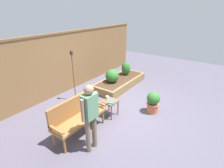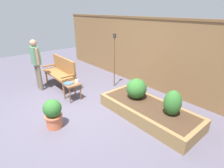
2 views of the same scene
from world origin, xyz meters
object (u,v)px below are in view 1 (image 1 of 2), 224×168
(shrub_near_bench, at_px, (112,76))
(shrub_far_corner, at_px, (126,68))
(tiki_torch, at_px, (73,67))
(person_by_bench, at_px, (90,113))
(side_table, at_px, (110,103))
(book_on_table, at_px, (111,102))
(cup_on_table, at_px, (107,97))
(potted_boxwood, at_px, (153,102))
(garden_bench, at_px, (77,114))

(shrub_near_bench, bearing_deg, shrub_far_corner, 0.00)
(tiki_torch, bearing_deg, person_by_bench, -124.77)
(side_table, distance_m, shrub_far_corner, 2.68)
(side_table, height_order, tiki_torch, tiki_torch)
(book_on_table, relative_size, shrub_near_bench, 0.44)
(cup_on_table, distance_m, shrub_far_corner, 2.58)
(potted_boxwood, distance_m, shrub_near_bench, 2.02)
(person_by_bench, bearing_deg, cup_on_table, 23.32)
(side_table, relative_size, shrub_near_bench, 0.95)
(potted_boxwood, height_order, shrub_near_bench, shrub_near_bench)
(potted_boxwood, height_order, shrub_far_corner, shrub_far_corner)
(book_on_table, distance_m, shrub_near_bench, 1.86)
(potted_boxwood, distance_m, tiki_torch, 2.70)
(side_table, height_order, book_on_table, book_on_table)
(book_on_table, distance_m, tiki_torch, 1.72)
(garden_bench, height_order, shrub_near_bench, garden_bench)
(book_on_table, xyz_separation_m, tiki_torch, (0.10, 1.58, 0.67))
(potted_boxwood, bearing_deg, person_by_bench, 167.51)
(person_by_bench, bearing_deg, shrub_far_corner, 20.88)
(side_table, bearing_deg, cup_on_table, 70.61)
(tiki_torch, bearing_deg, potted_boxwood, -71.19)
(tiki_torch, relative_size, person_by_bench, 1.09)
(side_table, distance_m, book_on_table, 0.13)
(cup_on_table, bearing_deg, shrub_near_bench, 31.02)
(cup_on_table, height_order, person_by_bench, person_by_bench)
(garden_bench, xyz_separation_m, shrub_far_corner, (3.56, 0.78, 0.03))
(side_table, bearing_deg, shrub_far_corner, 21.83)
(book_on_table, distance_m, potted_boxwood, 1.27)
(book_on_table, bearing_deg, garden_bench, 145.29)
(garden_bench, height_order, side_table, garden_bench)
(cup_on_table, bearing_deg, book_on_table, -113.74)
(potted_boxwood, distance_m, shrub_far_corner, 2.51)
(shrub_far_corner, relative_size, person_by_bench, 0.35)
(side_table, distance_m, cup_on_table, 0.19)
(garden_bench, distance_m, book_on_table, 1.07)
(garden_bench, relative_size, book_on_table, 6.57)
(shrub_near_bench, bearing_deg, cup_on_table, -148.98)
(cup_on_table, xyz_separation_m, person_by_bench, (-1.34, -0.58, 0.41))
(potted_boxwood, relative_size, shrub_far_corner, 1.19)
(garden_bench, xyz_separation_m, cup_on_table, (1.12, -0.08, -0.02))
(side_table, distance_m, tiki_torch, 1.69)
(book_on_table, xyz_separation_m, shrub_far_corner, (2.53, 1.07, 0.08))
(cup_on_table, bearing_deg, shrub_far_corner, 19.49)
(garden_bench, distance_m, person_by_bench, 0.79)
(shrub_far_corner, xyz_separation_m, tiki_torch, (-2.42, 0.51, 0.59))
(shrub_far_corner, bearing_deg, garden_bench, -167.59)
(side_table, xyz_separation_m, shrub_near_bench, (1.48, 0.99, 0.15))
(potted_boxwood, xyz_separation_m, tiki_torch, (-0.83, 2.43, 0.82))
(garden_bench, distance_m, tiki_torch, 1.83)
(potted_boxwood, xyz_separation_m, shrub_far_corner, (1.59, 1.92, 0.23))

